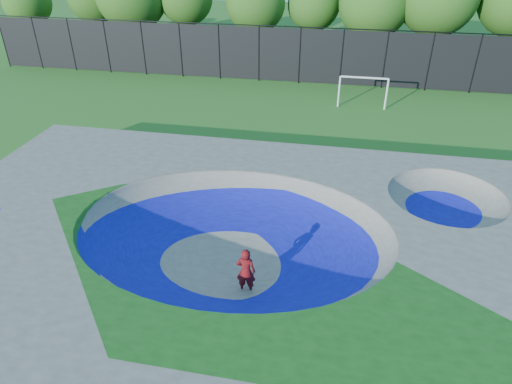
% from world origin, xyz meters
% --- Properties ---
extents(ground, '(120.00, 120.00, 0.00)m').
position_xyz_m(ground, '(0.00, 0.00, 0.00)').
color(ground, '#28641B').
rests_on(ground, ground).
extents(skate_deck, '(22.00, 14.00, 1.50)m').
position_xyz_m(skate_deck, '(0.00, 0.00, 0.75)').
color(skate_deck, gray).
rests_on(skate_deck, ground).
extents(skater, '(0.63, 0.42, 1.71)m').
position_xyz_m(skater, '(0.76, -1.48, 0.86)').
color(skater, red).
rests_on(skater, ground).
extents(skateboard, '(0.80, 0.29, 0.05)m').
position_xyz_m(skateboard, '(0.76, -1.48, 0.03)').
color(skateboard, black).
rests_on(skateboard, ground).
extents(soccer_goal, '(3.08, 0.12, 2.03)m').
position_xyz_m(soccer_goal, '(4.53, 16.55, 1.41)').
color(soccer_goal, white).
rests_on(soccer_goal, ground).
extents(fence, '(48.09, 0.09, 4.04)m').
position_xyz_m(fence, '(0.00, 21.00, 2.10)').
color(fence, black).
rests_on(fence, ground).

